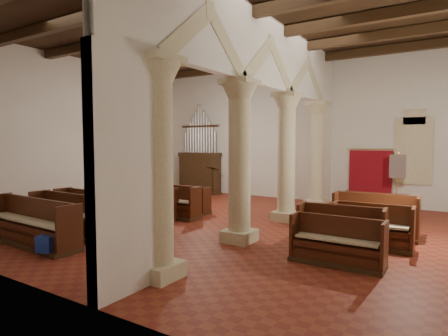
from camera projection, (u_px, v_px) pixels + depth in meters
floor at (213, 223)px, 11.73m from camera, size 14.00×14.00×0.00m
ceiling at (213, 27)px, 11.31m from camera, size 14.00×14.00×0.00m
wall_back at (288, 131)px, 16.59m from camera, size 14.00×0.02×6.00m
wall_front at (20, 115)px, 6.46m from camera, size 14.00×0.02×6.00m
wall_left at (71, 130)px, 15.25m from camera, size 0.02×12.00×6.00m
ceiling_beams at (213, 33)px, 11.33m from camera, size 13.80×11.80×0.30m
arcade at (266, 105)px, 10.53m from camera, size 0.90×11.90×6.00m
window_back at (413, 151)px, 13.97m from camera, size 1.00×0.03×2.20m
pipe_organ at (200, 165)px, 18.67m from camera, size 2.10×0.85×4.40m
lectern at (214, 183)px, 17.98m from camera, size 0.66×0.69×1.41m
dossal_curtain at (370, 177)px, 14.79m from camera, size 1.80×0.07×2.17m
processional_banner at (397, 193)px, 12.83m from camera, size 0.51×0.65×2.26m
hymnal_box_a at (46, 244)px, 8.29m from camera, size 0.44×0.39×0.36m
hymnal_box_b at (132, 218)px, 11.12m from camera, size 0.42×0.38×0.36m
hymnal_box_c at (170, 210)px, 12.68m from camera, size 0.32×0.27×0.28m
tube_heater_a at (37, 228)px, 10.27m from camera, size 0.95×0.39×0.10m
tube_heater_b at (94, 234)px, 9.63m from camera, size 1.10×0.46×0.11m
nave_pew_0 at (31, 229)px, 9.23m from camera, size 3.29×0.87×1.13m
nave_pew_1 at (68, 221)px, 10.25m from camera, size 2.88×0.80×1.11m
nave_pew_2 at (93, 216)px, 11.01m from camera, size 3.16×0.86×1.08m
nave_pew_3 at (122, 213)px, 11.52m from camera, size 3.08×0.81×1.03m
nave_pew_4 at (141, 207)px, 12.53m from camera, size 2.70×0.83×1.06m
nave_pew_5 at (160, 205)px, 12.83m from camera, size 3.07×0.73×1.08m
nave_pew_6 at (174, 203)px, 13.69m from camera, size 2.90×0.74×0.95m
aisle_pew_0 at (337, 249)px, 7.71m from camera, size 1.89×0.67×0.99m
aisle_pew_1 at (341, 238)px, 8.42m from camera, size 1.92×0.85×1.10m
aisle_pew_2 at (372, 233)px, 8.97m from camera, size 1.85×0.75×1.05m
aisle_pew_3 at (375, 222)px, 9.99m from camera, size 2.16×0.83×1.14m
aisle_pew_4 at (374, 216)px, 11.14m from camera, size 1.83×0.72×1.01m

